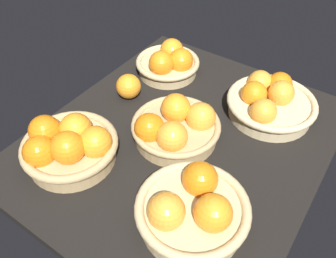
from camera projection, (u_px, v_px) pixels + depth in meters
The scene contains 7 objects.
market_tray at pixel (181, 141), 95.81cm from camera, with size 84.00×72.00×3.00cm, color black.
basket_near_right at pixel (270, 101), 99.34cm from camera, with size 25.40×25.40×10.63cm.
basket_near_left at pixel (192, 209), 72.90cm from camera, with size 24.40×24.40×11.76cm.
basket_far_right at pixel (169, 63), 113.82cm from camera, with size 20.88×20.88×10.28cm.
basket_center at pixel (175, 127), 91.62cm from camera, with size 23.74×23.74×10.97cm.
basket_far_left at pixel (68, 145), 85.76cm from camera, with size 24.06×24.06×11.87cm.
loose_orange_front_gap at pixel (129, 86), 104.98cm from camera, with size 7.55×7.55×7.55cm, color orange.
Camera 1 is at (-56.86, -34.78, 70.50)cm, focal length 37.28 mm.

